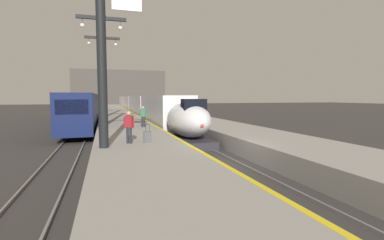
{
  "coord_description": "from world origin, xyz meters",
  "views": [
    {
      "loc": [
        -5.81,
        -13.22,
        3.49
      ],
      "look_at": [
        0.24,
        6.36,
        1.8
      ],
      "focal_mm": 26.39,
      "sensor_mm": 36.0,
      "label": 1
    }
  ],
  "objects_px": {
    "regional_train_adjacent": "(87,107)",
    "passenger_mid_platform": "(143,115)",
    "station_column_mid": "(103,60)",
    "station_column_far": "(103,69)",
    "station_column_near": "(102,36)",
    "highspeed_train_main": "(137,105)",
    "rolling_suitcase": "(148,137)",
    "passenger_near_edge": "(129,125)"
  },
  "relations": [
    {
      "from": "regional_train_adjacent",
      "to": "passenger_mid_platform",
      "type": "distance_m",
      "value": 18.3
    },
    {
      "from": "station_column_mid",
      "to": "station_column_far",
      "type": "height_order",
      "value": "station_column_far"
    },
    {
      "from": "station_column_near",
      "to": "highspeed_train_main",
      "type": "bearing_deg",
      "value": 81.55
    },
    {
      "from": "station_column_near",
      "to": "station_column_mid",
      "type": "bearing_deg",
      "value": 90.31
    },
    {
      "from": "passenger_mid_platform",
      "to": "rolling_suitcase",
      "type": "relative_size",
      "value": 1.72
    },
    {
      "from": "highspeed_train_main",
      "to": "passenger_mid_platform",
      "type": "height_order",
      "value": "highspeed_train_main"
    },
    {
      "from": "station_column_near",
      "to": "passenger_near_edge",
      "type": "xyz_separation_m",
      "value": [
        1.21,
        0.89,
        -4.3
      ]
    },
    {
      "from": "station_column_near",
      "to": "passenger_mid_platform",
      "type": "height_order",
      "value": "station_column_near"
    },
    {
      "from": "highspeed_train_main",
      "to": "station_column_far",
      "type": "xyz_separation_m",
      "value": [
        -5.9,
        -17.92,
        4.83
      ]
    },
    {
      "from": "passenger_near_edge",
      "to": "passenger_mid_platform",
      "type": "xyz_separation_m",
      "value": [
        1.74,
        7.73,
        0.0
      ]
    },
    {
      "from": "rolling_suitcase",
      "to": "passenger_near_edge",
      "type": "bearing_deg",
      "value": -178.91
    },
    {
      "from": "rolling_suitcase",
      "to": "station_column_mid",
      "type": "bearing_deg",
      "value": 102.48
    },
    {
      "from": "station_column_far",
      "to": "highspeed_train_main",
      "type": "bearing_deg",
      "value": 71.78
    },
    {
      "from": "station_column_far",
      "to": "rolling_suitcase",
      "type": "bearing_deg",
      "value": -83.79
    },
    {
      "from": "station_column_far",
      "to": "passenger_near_edge",
      "type": "xyz_separation_m",
      "value": [
        1.26,
        -20.51,
        -4.76
      ]
    },
    {
      "from": "highspeed_train_main",
      "to": "passenger_mid_platform",
      "type": "xyz_separation_m",
      "value": [
        -2.9,
        -30.7,
        0.07
      ]
    },
    {
      "from": "station_column_near",
      "to": "station_column_mid",
      "type": "relative_size",
      "value": 0.93
    },
    {
      "from": "rolling_suitcase",
      "to": "highspeed_train_main",
      "type": "bearing_deg",
      "value": 84.54
    },
    {
      "from": "station_column_mid",
      "to": "rolling_suitcase",
      "type": "distance_m",
      "value": 11.56
    },
    {
      "from": "station_column_near",
      "to": "station_column_mid",
      "type": "distance_m",
      "value": 10.99
    },
    {
      "from": "rolling_suitcase",
      "to": "station_column_near",
      "type": "bearing_deg",
      "value": -157.26
    },
    {
      "from": "station_column_far",
      "to": "passenger_mid_platform",
      "type": "height_order",
      "value": "station_column_far"
    },
    {
      "from": "station_column_near",
      "to": "regional_train_adjacent",
      "type": "bearing_deg",
      "value": 94.94
    },
    {
      "from": "passenger_near_edge",
      "to": "rolling_suitcase",
      "type": "xyz_separation_m",
      "value": [
        0.97,
        0.02,
        -0.69
      ]
    },
    {
      "from": "highspeed_train_main",
      "to": "regional_train_adjacent",
      "type": "xyz_separation_m",
      "value": [
        -8.1,
        -13.16,
        0.15
      ]
    },
    {
      "from": "highspeed_train_main",
      "to": "station_column_far",
      "type": "distance_m",
      "value": 19.47
    },
    {
      "from": "station_column_mid",
      "to": "passenger_near_edge",
      "type": "bearing_deg",
      "value": -82.86
    },
    {
      "from": "station_column_near",
      "to": "station_column_mid",
      "type": "height_order",
      "value": "station_column_mid"
    },
    {
      "from": "highspeed_train_main",
      "to": "station_column_mid",
      "type": "distance_m",
      "value": 29.3
    },
    {
      "from": "highspeed_train_main",
      "to": "passenger_near_edge",
      "type": "distance_m",
      "value": 38.71
    },
    {
      "from": "passenger_near_edge",
      "to": "passenger_mid_platform",
      "type": "height_order",
      "value": "same"
    },
    {
      "from": "station_column_far",
      "to": "passenger_near_edge",
      "type": "relative_size",
      "value": 5.68
    },
    {
      "from": "passenger_near_edge",
      "to": "passenger_mid_platform",
      "type": "relative_size",
      "value": 1.0
    },
    {
      "from": "station_column_mid",
      "to": "station_column_near",
      "type": "bearing_deg",
      "value": -89.69
    },
    {
      "from": "station_column_far",
      "to": "rolling_suitcase",
      "type": "distance_m",
      "value": 21.32
    },
    {
      "from": "station_column_mid",
      "to": "rolling_suitcase",
      "type": "height_order",
      "value": "station_column_mid"
    },
    {
      "from": "regional_train_adjacent",
      "to": "station_column_near",
      "type": "bearing_deg",
      "value": -85.06
    },
    {
      "from": "station_column_mid",
      "to": "highspeed_train_main",
      "type": "bearing_deg",
      "value": 78.24
    },
    {
      "from": "station_column_mid",
      "to": "rolling_suitcase",
      "type": "xyz_separation_m",
      "value": [
        2.23,
        -10.08,
        -5.21
      ]
    },
    {
      "from": "passenger_mid_platform",
      "to": "rolling_suitcase",
      "type": "bearing_deg",
      "value": -95.72
    },
    {
      "from": "passenger_near_edge",
      "to": "rolling_suitcase",
      "type": "relative_size",
      "value": 1.72
    },
    {
      "from": "station_column_far",
      "to": "passenger_near_edge",
      "type": "height_order",
      "value": "station_column_far"
    }
  ]
}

